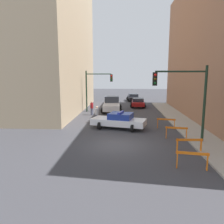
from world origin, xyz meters
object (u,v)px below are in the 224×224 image
at_px(white_truck, 112,104).
at_px(barrier_back, 176,131).
at_px(parked_car_near, 138,102).
at_px(parked_car_mid, 133,97).
at_px(traffic_light_far, 95,85).
at_px(pedestrian_corner, 92,108).
at_px(barrier_mid, 189,143).
at_px(police_car, 119,120).
at_px(traffic_light_near, 188,92).
at_px(pedestrian_crossing, 97,114).
at_px(barrier_front, 192,157).
at_px(barrier_corner, 166,122).

height_order(white_truck, barrier_back, white_truck).
xyz_separation_m(parked_car_near, parked_car_mid, (-0.42, 7.40, 0.00)).
distance_m(parked_car_near, parked_car_mid, 7.41).
bearing_deg(traffic_light_far, parked_car_mid, 65.73).
height_order(pedestrian_corner, barrier_mid, pedestrian_corner).
relative_size(police_car, parked_car_mid, 1.14).
height_order(traffic_light_near, barrier_mid, traffic_light_near).
bearing_deg(pedestrian_crossing, parked_car_mid, 71.00).
height_order(traffic_light_far, parked_car_mid, traffic_light_far).
xyz_separation_m(parked_car_near, pedestrian_crossing, (-4.71, -11.10, 0.19)).
xyz_separation_m(pedestrian_crossing, barrier_mid, (6.63, -8.15, -0.24)).
distance_m(police_car, pedestrian_corner, 7.20).
distance_m(pedestrian_corner, barrier_front, 16.31).
bearing_deg(traffic_light_far, police_car, -69.55).
bearing_deg(parked_car_mid, traffic_light_near, -88.00).
relative_size(pedestrian_corner, barrier_corner, 1.05).
bearing_deg(police_car, traffic_light_far, 35.74).
bearing_deg(traffic_light_far, pedestrian_crossing, -80.87).
relative_size(police_car, pedestrian_crossing, 3.02).
bearing_deg(police_car, parked_car_mid, 9.63).
bearing_deg(police_car, barrier_corner, -71.87).
bearing_deg(barrier_mid, barrier_front, -102.69).
distance_m(police_car, pedestrian_crossing, 3.17).
bearing_deg(parked_car_near, white_truck, -128.31).
distance_m(traffic_light_near, barrier_front, 5.41).
xyz_separation_m(traffic_light_far, pedestrian_crossing, (1.06, -6.62, -2.54)).
relative_size(white_truck, pedestrian_crossing, 3.29).
distance_m(traffic_light_far, barrier_mid, 16.88).
relative_size(traffic_light_near, white_truck, 0.95).
height_order(police_car, pedestrian_corner, pedestrian_corner).
relative_size(pedestrian_corner, barrier_mid, 1.04).
height_order(traffic_light_far, barrier_front, traffic_light_far).
height_order(parked_car_near, barrier_front, parked_car_near).
distance_m(white_truck, barrier_mid, 16.09).
bearing_deg(traffic_light_near, police_car, 141.46).
bearing_deg(barrier_back, pedestrian_crossing, 141.84).
bearing_deg(barrier_back, parked_car_near, 96.46).
bearing_deg(barrier_back, white_truck, 114.43).
bearing_deg(police_car, white_truck, 22.61).
height_order(parked_car_near, parked_car_mid, same).
relative_size(traffic_light_near, police_car, 1.04).
bearing_deg(traffic_light_near, barrier_front, -100.90).
xyz_separation_m(pedestrian_crossing, barrier_back, (6.55, -5.15, -0.24)).
bearing_deg(traffic_light_far, pedestrian_corner, -91.55).
bearing_deg(barrier_corner, barrier_front, -91.85).
relative_size(parked_car_mid, pedestrian_corner, 2.66).
distance_m(traffic_light_near, police_car, 6.67).
xyz_separation_m(pedestrian_crossing, barrier_corner, (6.38, -2.03, -0.24)).
height_order(white_truck, parked_car_near, white_truck).
height_order(white_truck, parked_car_mid, white_truck).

